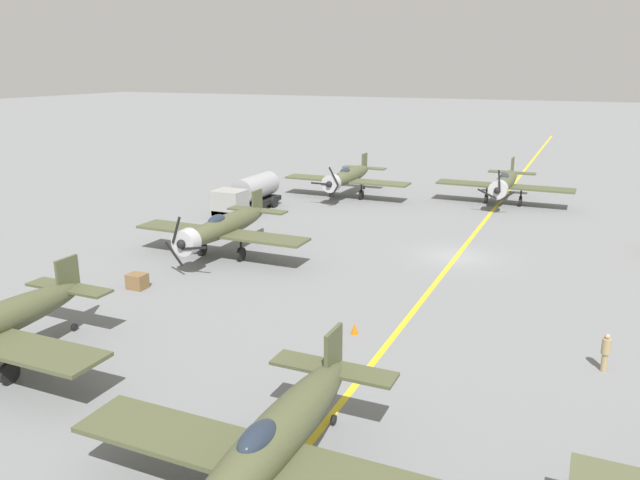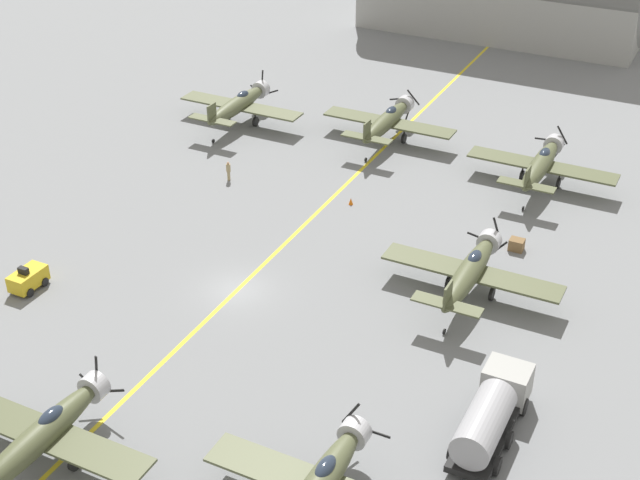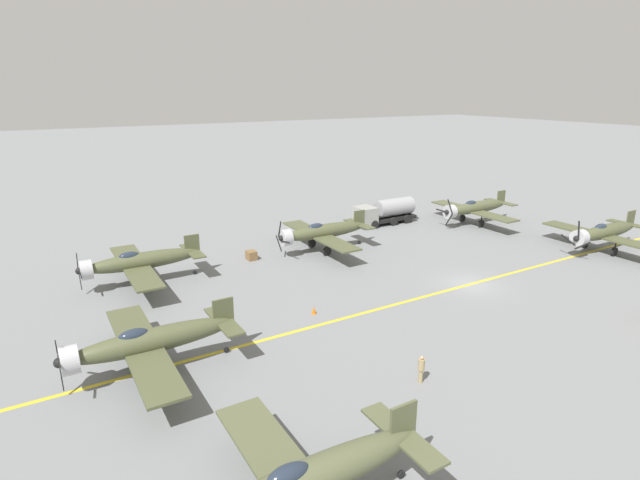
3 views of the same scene
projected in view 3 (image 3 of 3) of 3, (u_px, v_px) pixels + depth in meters
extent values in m
plane|color=slate|center=(470.00, 284.00, 41.87)|extent=(400.00, 400.00, 0.00)
cube|color=yellow|center=(470.00, 284.00, 41.86)|extent=(0.30, 160.00, 0.01)
ellipsoid|color=#4E5335|center=(156.00, 339.00, 28.46)|extent=(1.50, 9.50, 1.42)
cylinder|color=#B7B7BC|center=(70.00, 360.00, 26.29)|extent=(1.58, 0.90, 1.58)
ellipsoid|color=#232D3D|center=(134.00, 335.00, 27.74)|extent=(0.80, 1.70, 0.76)
cube|color=#4E5335|center=(142.00, 348.00, 28.19)|extent=(12.00, 2.10, 0.16)
cube|color=#4E5335|center=(224.00, 321.00, 30.41)|extent=(4.40, 1.10, 0.12)
cube|color=#4E5335|center=(223.00, 311.00, 30.21)|extent=(0.14, 1.30, 1.60)
sphere|color=black|center=(59.00, 363.00, 26.05)|extent=(0.56, 0.56, 0.56)
cube|color=black|center=(61.00, 375.00, 26.49)|extent=(0.60, 0.06, 1.72)
cube|color=black|center=(56.00, 347.00, 26.37)|extent=(1.33, 0.06, 1.35)
cube|color=black|center=(60.00, 367.00, 25.29)|extent=(1.73, 0.06, 0.57)
cylinder|color=black|center=(150.00, 370.00, 27.14)|extent=(0.14, 0.14, 1.26)
cylinder|color=black|center=(151.00, 380.00, 27.32)|extent=(0.22, 0.90, 0.90)
cylinder|color=black|center=(138.00, 347.00, 29.61)|extent=(0.14, 0.14, 1.26)
cylinder|color=black|center=(139.00, 356.00, 29.79)|extent=(0.22, 0.90, 0.90)
cylinder|color=black|center=(227.00, 350.00, 31.03)|extent=(0.12, 0.36, 0.36)
ellipsoid|color=#525739|center=(477.00, 207.00, 59.88)|extent=(1.50, 9.50, 1.42)
cylinder|color=#B7B7BC|center=(450.00, 212.00, 57.71)|extent=(1.57, 0.90, 1.58)
ellipsoid|color=#232D3D|center=(471.00, 204.00, 59.16)|extent=(0.80, 1.70, 0.76)
cube|color=#525739|center=(472.00, 211.00, 59.61)|extent=(12.00, 2.10, 0.16)
cube|color=#525739|center=(501.00, 202.00, 61.83)|extent=(4.40, 1.10, 0.12)
cube|color=#525739|center=(501.00, 197.00, 61.64)|extent=(0.14, 1.30, 1.60)
sphere|color=black|center=(447.00, 212.00, 57.47)|extent=(0.56, 0.56, 0.56)
cube|color=black|center=(450.00, 207.00, 56.89)|extent=(0.99, 0.06, 1.59)
cube|color=black|center=(449.00, 219.00, 57.33)|extent=(1.00, 0.06, 1.58)
cube|color=black|center=(441.00, 211.00, 58.19)|extent=(1.75, 0.06, 0.15)
cylinder|color=black|center=(482.00, 218.00, 58.56)|extent=(0.14, 0.14, 1.26)
cylinder|color=black|center=(481.00, 224.00, 58.75)|extent=(0.22, 0.90, 0.90)
cylinder|color=black|center=(463.00, 213.00, 61.03)|extent=(0.14, 0.14, 1.26)
cylinder|color=black|center=(462.00, 218.00, 61.21)|extent=(0.22, 0.90, 0.90)
cylinder|color=black|center=(499.00, 218.00, 62.45)|extent=(0.12, 0.36, 0.36)
ellipsoid|color=#4F5536|center=(326.00, 231.00, 49.97)|extent=(1.50, 9.50, 1.42)
cylinder|color=#B7B7BC|center=(286.00, 237.00, 47.81)|extent=(1.57, 0.90, 1.58)
ellipsoid|color=#232D3D|center=(316.00, 227.00, 49.26)|extent=(0.80, 1.70, 0.76)
cube|color=#4F5536|center=(319.00, 235.00, 49.70)|extent=(12.00, 2.10, 0.16)
cube|color=#4F5536|center=(359.00, 224.00, 51.92)|extent=(4.40, 1.10, 0.12)
cube|color=#4F5536|center=(359.00, 218.00, 51.73)|extent=(0.14, 1.30, 1.60)
sphere|color=black|center=(281.00, 238.00, 47.57)|extent=(0.56, 0.56, 0.56)
cube|color=black|center=(285.00, 242.00, 46.90)|extent=(1.75, 0.06, 0.43)
cube|color=black|center=(279.00, 243.00, 48.22)|extent=(1.23, 0.06, 1.43)
cube|color=black|center=(280.00, 229.00, 47.57)|extent=(0.74, 0.06, 1.69)
cylinder|color=black|center=(327.00, 245.00, 48.65)|extent=(0.14, 0.14, 1.26)
cylinder|color=black|center=(327.00, 251.00, 48.84)|extent=(0.22, 0.90, 0.90)
cylinder|color=black|center=(312.00, 238.00, 51.12)|extent=(0.14, 0.14, 1.26)
cylinder|color=black|center=(312.00, 243.00, 51.31)|extent=(0.22, 0.90, 0.90)
cylinder|color=black|center=(359.00, 242.00, 52.54)|extent=(0.12, 0.36, 0.36)
ellipsoid|color=#4F5435|center=(144.00, 260.00, 41.46)|extent=(1.50, 9.50, 1.42)
cylinder|color=#B7B7BC|center=(86.00, 270.00, 39.29)|extent=(1.57, 0.90, 1.58)
ellipsoid|color=#232D3D|center=(129.00, 256.00, 40.74)|extent=(0.80, 1.70, 0.76)
cube|color=#4F5435|center=(135.00, 266.00, 41.19)|extent=(12.00, 2.10, 0.16)
cube|color=#4F5435|center=(192.00, 251.00, 43.41)|extent=(4.40, 1.10, 0.12)
cube|color=#4F5435|center=(192.00, 244.00, 43.22)|extent=(0.14, 1.30, 1.60)
sphere|color=black|center=(79.00, 271.00, 39.05)|extent=(0.56, 0.56, 0.56)
cube|color=black|center=(80.00, 279.00, 39.60)|extent=(0.90, 0.06, 1.63)
cube|color=black|center=(77.00, 261.00, 39.24)|extent=(1.09, 0.06, 1.53)
cube|color=black|center=(80.00, 274.00, 38.31)|extent=(1.76, 0.06, 0.26)
cylinder|color=black|center=(140.00, 279.00, 40.14)|extent=(0.14, 0.14, 1.26)
cylinder|color=black|center=(141.00, 286.00, 40.32)|extent=(0.22, 0.90, 0.90)
cylinder|color=black|center=(132.00, 268.00, 42.61)|extent=(0.14, 0.14, 1.26)
cylinder|color=black|center=(133.00, 274.00, 42.79)|extent=(0.22, 0.90, 0.90)
cylinder|color=black|center=(195.00, 272.00, 44.03)|extent=(0.12, 0.36, 0.36)
ellipsoid|color=#4E5335|center=(607.00, 231.00, 49.86)|extent=(1.50, 9.50, 1.42)
cylinder|color=#B7B7BC|center=(580.00, 238.00, 47.69)|extent=(1.58, 0.90, 1.58)
ellipsoid|color=#232D3D|center=(601.00, 227.00, 49.14)|extent=(0.80, 1.70, 0.76)
cube|color=#4E5335|center=(602.00, 236.00, 49.58)|extent=(12.00, 2.10, 0.16)
cube|color=#4E5335|center=(630.00, 224.00, 51.80)|extent=(4.40, 1.10, 0.12)
cube|color=#4E5335|center=(631.00, 218.00, 51.61)|extent=(0.14, 1.30, 1.60)
sphere|color=black|center=(576.00, 239.00, 47.45)|extent=(0.56, 0.56, 0.56)
cube|color=black|center=(582.00, 246.00, 47.02)|extent=(1.49, 0.06, 1.16)
cube|color=black|center=(568.00, 240.00, 48.21)|extent=(1.66, 0.06, 0.82)
cube|color=black|center=(579.00, 230.00, 47.11)|extent=(0.34, 0.06, 1.75)
cylinder|color=black|center=(615.00, 246.00, 48.53)|extent=(0.14, 0.14, 1.26)
cylinder|color=black|center=(614.00, 252.00, 48.72)|extent=(0.22, 0.90, 0.90)
cylinder|color=black|center=(586.00, 238.00, 51.00)|extent=(0.14, 0.14, 1.26)
cylinder|color=black|center=(585.00, 244.00, 51.19)|extent=(0.22, 0.90, 0.90)
cylinder|color=black|center=(626.00, 243.00, 52.42)|extent=(0.12, 0.36, 0.36)
ellipsoid|color=#565B3C|center=(316.00, 476.00, 18.48)|extent=(1.50, 9.50, 1.42)
ellipsoid|color=#232D3D|center=(289.00, 475.00, 17.76)|extent=(0.80, 1.70, 0.76)
cube|color=#565B3C|center=(402.00, 435.00, 20.43)|extent=(4.40, 1.10, 0.12)
cube|color=#565B3C|center=(403.00, 421.00, 20.24)|extent=(0.14, 1.30, 1.60)
cylinder|color=black|center=(281.00, 479.00, 19.63)|extent=(0.14, 0.14, 1.26)
cylinder|color=black|center=(401.00, 474.00, 21.05)|extent=(0.12, 0.36, 0.36)
cube|color=black|center=(385.00, 219.00, 60.27)|extent=(2.25, 8.00, 0.40)
cube|color=#999993|center=(365.00, 215.00, 58.60)|extent=(2.50, 2.08, 2.00)
cylinder|color=#9E9EA3|center=(394.00, 207.00, 60.53)|extent=(2.10, 4.96, 2.10)
cylinder|color=black|center=(374.00, 225.00, 58.12)|extent=(0.30, 1.00, 1.00)
cylinder|color=black|center=(363.00, 220.00, 60.08)|extent=(0.30, 1.00, 1.00)
cylinder|color=black|center=(394.00, 221.00, 59.53)|extent=(0.30, 1.00, 1.00)
cylinder|color=black|center=(382.00, 217.00, 61.48)|extent=(0.30, 1.00, 1.00)
cylinder|color=black|center=(407.00, 219.00, 60.54)|extent=(0.30, 1.00, 1.00)
cylinder|color=black|center=(395.00, 215.00, 62.49)|extent=(0.30, 1.00, 1.00)
cylinder|color=tan|center=(421.00, 376.00, 27.85)|extent=(0.25, 0.25, 0.79)
cylinder|color=tan|center=(421.00, 365.00, 27.64)|extent=(0.36, 0.36, 0.66)
sphere|color=tan|center=(422.00, 358.00, 27.51)|extent=(0.21, 0.21, 0.21)
cube|color=brown|center=(251.00, 255.00, 47.75)|extent=(1.04, 0.87, 0.86)
cone|color=orange|center=(314.00, 310.00, 36.34)|extent=(0.36, 0.36, 0.55)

